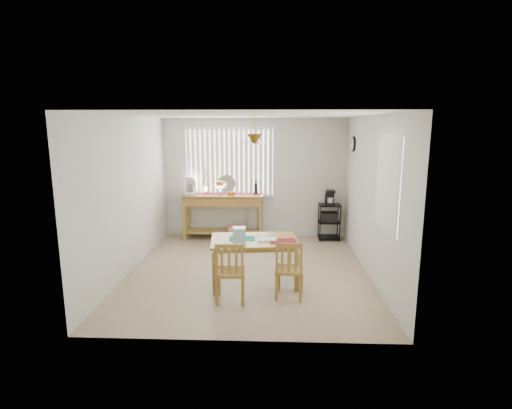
{
  "coord_description": "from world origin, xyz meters",
  "views": [
    {
      "loc": [
        0.39,
        -6.45,
        2.44
      ],
      "look_at": [
        0.1,
        0.55,
        1.05
      ],
      "focal_mm": 28.0,
      "sensor_mm": 36.0,
      "label": 1
    }
  ],
  "objects_px": {
    "cart_items": "(330,198)",
    "chair_left": "(230,272)",
    "chair_right": "(290,270)",
    "sideboard": "(224,205)",
    "dining_table": "(254,244)",
    "wire_cart": "(329,218)"
  },
  "relations": [
    {
      "from": "cart_items",
      "to": "chair_left",
      "type": "height_order",
      "value": "cart_items"
    },
    {
      "from": "cart_items",
      "to": "chair_left",
      "type": "bearing_deg",
      "value": -119.45
    },
    {
      "from": "dining_table",
      "to": "chair_right",
      "type": "distance_m",
      "value": 0.78
    },
    {
      "from": "sideboard",
      "to": "chair_left",
      "type": "bearing_deg",
      "value": -81.58
    },
    {
      "from": "sideboard",
      "to": "cart_items",
      "type": "height_order",
      "value": "cart_items"
    },
    {
      "from": "chair_left",
      "to": "dining_table",
      "type": "bearing_deg",
      "value": 66.21
    },
    {
      "from": "sideboard",
      "to": "chair_left",
      "type": "xyz_separation_m",
      "value": [
        0.47,
        -3.19,
        -0.3
      ]
    },
    {
      "from": "chair_right",
      "to": "cart_items",
      "type": "bearing_deg",
      "value": 72.16
    },
    {
      "from": "sideboard",
      "to": "cart_items",
      "type": "xyz_separation_m",
      "value": [
        2.29,
        0.02,
        0.18
      ]
    },
    {
      "from": "sideboard",
      "to": "chair_left",
      "type": "distance_m",
      "value": 3.24
    },
    {
      "from": "dining_table",
      "to": "sideboard",
      "type": "bearing_deg",
      "value": 107.4
    },
    {
      "from": "wire_cart",
      "to": "dining_table",
      "type": "height_order",
      "value": "wire_cart"
    },
    {
      "from": "sideboard",
      "to": "dining_table",
      "type": "bearing_deg",
      "value": -72.6
    },
    {
      "from": "sideboard",
      "to": "chair_right",
      "type": "height_order",
      "value": "sideboard"
    },
    {
      "from": "wire_cart",
      "to": "chair_left",
      "type": "distance_m",
      "value": 3.68
    },
    {
      "from": "sideboard",
      "to": "dining_table",
      "type": "relative_size",
      "value": 1.24
    },
    {
      "from": "wire_cart",
      "to": "chair_left",
      "type": "bearing_deg",
      "value": -119.52
    },
    {
      "from": "wire_cart",
      "to": "chair_left",
      "type": "relative_size",
      "value": 0.88
    },
    {
      "from": "wire_cart",
      "to": "dining_table",
      "type": "bearing_deg",
      "value": -121.01
    },
    {
      "from": "wire_cart",
      "to": "dining_table",
      "type": "relative_size",
      "value": 0.55
    },
    {
      "from": "chair_right",
      "to": "sideboard",
      "type": "bearing_deg",
      "value": 113.4
    },
    {
      "from": "wire_cart",
      "to": "cart_items",
      "type": "relative_size",
      "value": 2.43
    }
  ]
}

